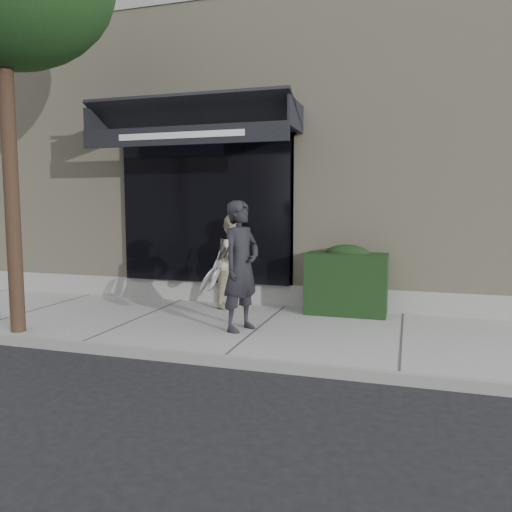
% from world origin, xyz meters
% --- Properties ---
extents(ground, '(80.00, 80.00, 0.00)m').
position_xyz_m(ground, '(0.00, 0.00, 0.00)').
color(ground, black).
rests_on(ground, ground).
extents(sidewalk, '(20.00, 3.00, 0.12)m').
position_xyz_m(sidewalk, '(0.00, 0.00, 0.06)').
color(sidewalk, gray).
rests_on(sidewalk, ground).
extents(curb, '(20.00, 0.10, 0.14)m').
position_xyz_m(curb, '(0.00, -1.55, 0.07)').
color(curb, gray).
rests_on(curb, ground).
extents(building_facade, '(14.30, 8.04, 5.64)m').
position_xyz_m(building_facade, '(-0.01, 4.96, 2.74)').
color(building_facade, tan).
rests_on(building_facade, ground).
extents(hedge, '(1.30, 0.70, 1.14)m').
position_xyz_m(hedge, '(1.10, 1.25, 0.66)').
color(hedge, black).
rests_on(hedge, sidewalk).
extents(pedestrian_front, '(0.80, 0.89, 1.84)m').
position_xyz_m(pedestrian_front, '(-0.21, -0.30, 1.04)').
color(pedestrian_front, black).
rests_on(pedestrian_front, sidewalk).
extents(pedestrian_back, '(0.78, 0.99, 1.61)m').
position_xyz_m(pedestrian_back, '(-0.83, 1.19, 0.92)').
color(pedestrian_back, '#BAB094').
rests_on(pedestrian_back, sidewalk).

